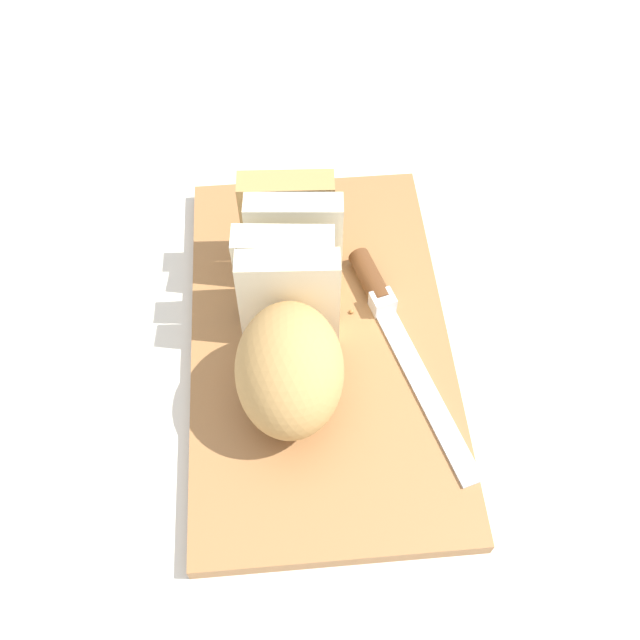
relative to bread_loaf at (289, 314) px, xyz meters
The scene contains 6 objects.
ground_plane 0.08m from the bread_loaf, 74.83° to the right, with size 3.00×3.00×0.00m, color silver.
cutting_board 0.07m from the bread_loaf, 74.83° to the right, with size 0.43×0.25×0.02m, color #9E6B3D.
bread_loaf is the anchor object (origin of this frame).
bread_knife 0.11m from the bread_loaf, 70.51° to the right, with size 0.26×0.09×0.02m.
crumb_near_knife 0.09m from the bread_loaf, 61.12° to the right, with size 0.00×0.00×0.00m, color #A8753D.
crumb_near_loaf 0.07m from the bread_loaf, 53.55° to the left, with size 0.00×0.00×0.00m, color #A8753D.
Camera 1 is at (-0.36, 0.03, 0.59)m, focal length 39.10 mm.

